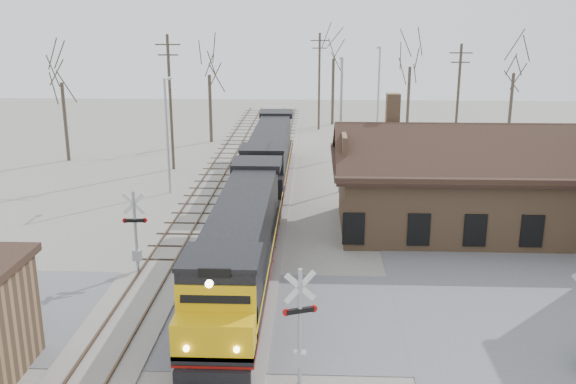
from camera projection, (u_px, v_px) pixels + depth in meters
The scene contains 20 objects.
ground at pixel (234, 316), 27.48m from camera, with size 140.00×140.00×0.00m, color #9C978D.
road at pixel (234, 316), 27.47m from camera, with size 60.00×9.00×0.03m, color #5C5C61.
track_main at pixel (263, 210), 41.88m from camera, with size 3.40×90.00×0.24m.
track_siding at pixel (194, 209), 42.06m from camera, with size 3.40×90.00×0.24m.
depot at pixel (460, 190), 37.87m from camera, with size 15.20×9.31×7.90m.
locomotive_lead at pixel (241, 244), 29.65m from camera, with size 2.83×18.95×4.20m.
locomotive_trailing at pixel (270, 155), 48.14m from camera, with size 2.83×18.95×3.98m.
crossbuck_near at pixel (300, 332), 21.96m from camera, with size 1.19×0.49×4.33m.
crossbuck_far at pixel (136, 236), 31.46m from camera, with size 1.22×0.32×4.26m.
streetlight_a at pixel (167, 129), 45.08m from camera, with size 0.25×2.04×8.16m.
streetlight_b at pixel (341, 119), 45.03m from camera, with size 0.25×2.04×9.58m.
streetlight_c at pixel (378, 94), 58.88m from camera, with size 0.25×2.04×9.53m.
utility_pole_a at pixel (170, 101), 51.56m from camera, with size 2.00×0.24×10.87m.
utility_pole_b at pixel (319, 80), 69.48m from camera, with size 2.00×0.24×10.39m.
utility_pole_c at pixel (458, 98), 56.70m from camera, with size 2.00×0.24×9.91m.
tree_a at pixel (60, 69), 54.06m from camera, with size 4.51×4.51×11.06m.
tree_b at pixel (209, 63), 62.09m from camera, with size 4.42×4.42×10.84m.
tree_c at pixel (334, 48), 71.72m from camera, with size 4.96×4.96×12.15m.
tree_d at pixel (411, 56), 67.55m from camera, with size 4.62×4.62×11.32m.
tree_e at pixel (515, 61), 61.94m from camera, with size 4.55×4.55×11.14m.
Camera 1 is at (3.36, -24.87, 12.60)m, focal length 40.00 mm.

